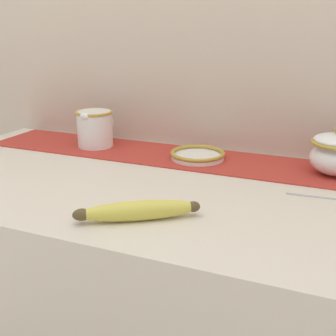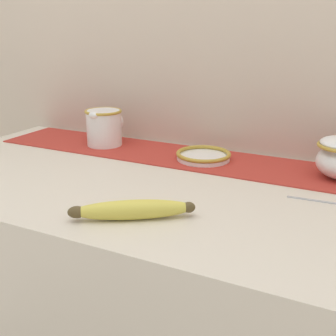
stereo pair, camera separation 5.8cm
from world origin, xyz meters
TOP-DOWN VIEW (x-y plane):
  - back_wall at (0.00, 0.33)m, footprint 2.16×0.04m
  - table_runner at (0.00, 0.20)m, footprint 1.25×0.20m
  - cream_pitcher at (-0.32, 0.20)m, footprint 0.11×0.12m
  - sugar_bowl at (0.32, 0.20)m, footprint 0.12×0.12m
  - small_dish at (-0.01, 0.19)m, footprint 0.14×0.14m
  - banana at (0.01, -0.19)m, footprint 0.21×0.15m

SIDE VIEW (x-z plane):
  - table_runner at x=0.00m, z-range 0.89..0.89m
  - small_dish at x=-0.01m, z-range 0.89..0.91m
  - banana at x=0.01m, z-range 0.89..0.93m
  - sugar_bowl at x=0.32m, z-range 0.89..1.00m
  - cream_pitcher at x=-0.32m, z-range 0.90..1.00m
  - back_wall at x=0.00m, z-range 0.00..2.40m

